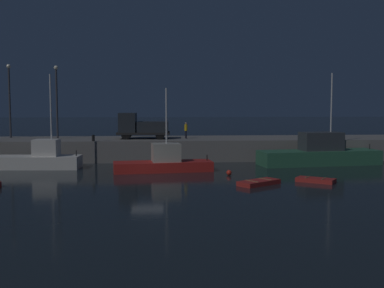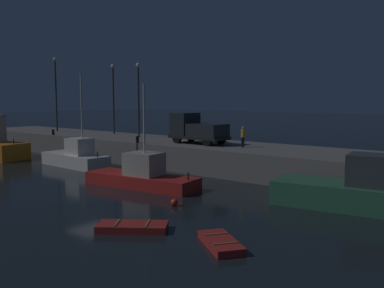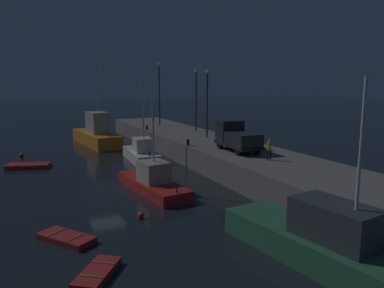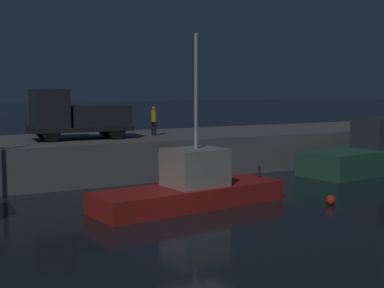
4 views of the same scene
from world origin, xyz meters
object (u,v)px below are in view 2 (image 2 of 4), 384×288
utility_truck (197,129)px  dinghy_orange_near (221,243)px  fishing_boat_orange (76,157)px  fishing_trawler_red (142,176)px  mooring_buoy_near (174,202)px  lamp_post_west (56,89)px  lamp_post_east (113,93)px  bollard_west (53,132)px  dockworker (243,135)px  bollard_central (137,139)px  fishing_boat_white (382,193)px  lamp_post_central (138,94)px  rowboat_blue_far (132,227)px

utility_truck → dinghy_orange_near: bearing=-49.0°
fishing_boat_orange → fishing_trawler_red: bearing=-13.0°
utility_truck → mooring_buoy_near: bearing=-57.1°
mooring_buoy_near → lamp_post_west: (-29.40, 12.11, 7.00)m
lamp_post_east → bollard_west: bearing=-126.2°
dockworker → fishing_boat_orange: bearing=-154.0°
utility_truck → bollard_central: bearing=-147.7°
mooring_buoy_near → bollard_central: bollard_central is taller
fishing_boat_white → bollard_central: 21.57m
fishing_boat_orange → lamp_post_west: lamp_post_west is taller
fishing_boat_orange → dockworker: size_ratio=4.94×
dinghy_orange_near → dockworker: bearing=119.1°
dinghy_orange_near → lamp_post_west: 39.28m
lamp_post_east → lamp_post_central: size_ratio=1.03×
dinghy_orange_near → lamp_post_central: 28.36m
rowboat_blue_far → utility_truck: 18.60m
lamp_post_central → utility_truck: (8.74, -1.50, -3.16)m
rowboat_blue_far → mooring_buoy_near: size_ratio=7.98×
fishing_boat_white → fishing_boat_orange: size_ratio=1.42×
mooring_buoy_near → utility_truck: size_ratio=0.08×
dinghy_orange_near → lamp_post_west: lamp_post_west is taller
mooring_buoy_near → bollard_central: 14.85m
rowboat_blue_far → lamp_post_west: lamp_post_west is taller
utility_truck → fishing_boat_white: bearing=-18.0°
lamp_post_central → bollard_central: lamp_post_central is taller
dinghy_orange_near → bollard_west: (-30.95, 12.55, 2.25)m
fishing_boat_orange → mooring_buoy_near: bearing=-17.6°
mooring_buoy_near → dinghy_orange_near: bearing=-33.1°
mooring_buoy_near → lamp_post_west: 32.55m
dinghy_orange_near → mooring_buoy_near: size_ratio=6.85×
rowboat_blue_far → bollard_west: bearing=153.3°
dinghy_orange_near → utility_truck: (-13.24, 15.25, 3.23)m
fishing_trawler_red → utility_truck: fishing_trawler_red is taller
bollard_west → dinghy_orange_near: bearing=-22.1°
rowboat_blue_far → lamp_post_west: (-30.84, 16.68, 7.05)m
dinghy_orange_near → mooring_buoy_near: (-5.83, 3.79, 0.05)m
fishing_trawler_red → dinghy_orange_near: fishing_trawler_red is taller
lamp_post_west → bollard_west: 7.25m
fishing_trawler_red → dinghy_orange_near: 12.74m
dockworker → utility_truck: bearing=-177.8°
fishing_boat_white → dinghy_orange_near: fishing_boat_white is taller
fishing_trawler_red → lamp_post_central: size_ratio=1.13×
fishing_boat_orange → rowboat_blue_far: (17.56, -9.70, -0.69)m
fishing_trawler_red → bollard_west: fishing_trawler_red is taller
mooring_buoy_near → dockworker: 12.30m
lamp_post_east → lamp_post_central: bearing=-11.9°
utility_truck → fishing_boat_orange: bearing=-143.9°
rowboat_blue_far → lamp_post_east: size_ratio=0.44×
lamp_post_central → bollard_central: 7.35m
fishing_boat_orange → dockworker: 15.01m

